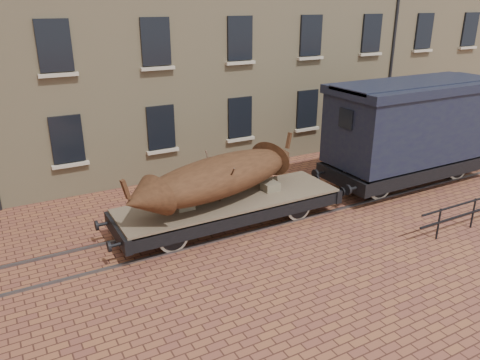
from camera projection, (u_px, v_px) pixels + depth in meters
ground at (284, 213)px, 15.98m from camera, size 90.00×90.00×0.00m
rail_track at (284, 212)px, 15.97m from camera, size 30.00×1.52×0.06m
flatcar_wagon at (230, 204)px, 14.76m from camera, size 8.06×2.19×1.22m
iron_boat at (220, 176)px, 14.25m from camera, size 6.63×3.32×1.60m
goods_van at (414, 121)px, 17.70m from camera, size 7.77×2.83×4.02m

